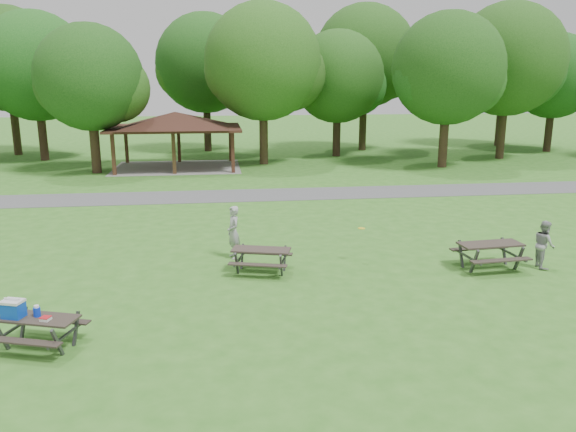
{
  "coord_description": "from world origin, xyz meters",
  "views": [
    {
      "loc": [
        -1.41,
        -14.53,
        5.87
      ],
      "look_at": [
        1.0,
        4.0,
        1.3
      ],
      "focal_mm": 35.0,
      "sensor_mm": 36.0,
      "label": 1
    }
  ],
  "objects_px": {
    "picnic_table_near": "(31,319)",
    "frisbee_catcher": "(544,244)",
    "frisbee_thrower": "(233,232)",
    "picnic_table_middle": "(261,254)"
  },
  "relations": [
    {
      "from": "picnic_table_middle",
      "to": "frisbee_catcher",
      "type": "height_order",
      "value": "frisbee_catcher"
    },
    {
      "from": "picnic_table_middle",
      "to": "frisbee_catcher",
      "type": "relative_size",
      "value": 1.38
    },
    {
      "from": "picnic_table_near",
      "to": "frisbee_catcher",
      "type": "height_order",
      "value": "frisbee_catcher"
    },
    {
      "from": "frisbee_thrower",
      "to": "picnic_table_middle",
      "type": "bearing_deg",
      "value": 11.24
    },
    {
      "from": "frisbee_thrower",
      "to": "frisbee_catcher",
      "type": "height_order",
      "value": "frisbee_thrower"
    },
    {
      "from": "picnic_table_near",
      "to": "picnic_table_middle",
      "type": "height_order",
      "value": "picnic_table_near"
    },
    {
      "from": "frisbee_catcher",
      "to": "picnic_table_near",
      "type": "bearing_deg",
      "value": 113.63
    },
    {
      "from": "picnic_table_near",
      "to": "frisbee_catcher",
      "type": "xyz_separation_m",
      "value": [
        14.46,
        3.7,
        0.08
      ]
    },
    {
      "from": "picnic_table_near",
      "to": "frisbee_thrower",
      "type": "relative_size",
      "value": 1.17
    },
    {
      "from": "picnic_table_middle",
      "to": "frisbee_thrower",
      "type": "xyz_separation_m",
      "value": [
        -0.8,
        1.56,
        0.32
      ]
    }
  ]
}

